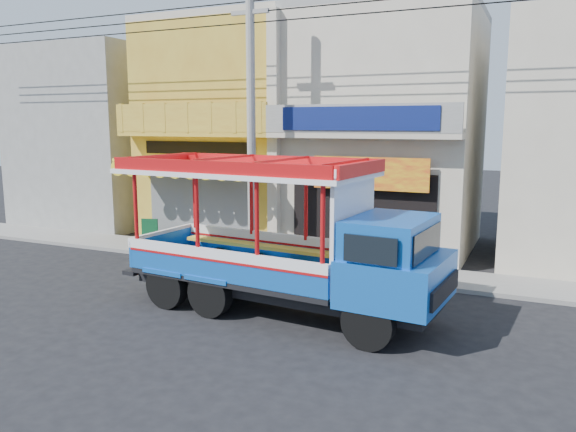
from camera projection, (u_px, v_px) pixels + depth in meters
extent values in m
plane|color=black|center=(227.00, 300.00, 14.17)|extent=(90.00, 90.00, 0.00)
cube|color=slate|center=(291.00, 262.00, 17.76)|extent=(30.00, 2.00, 0.12)
cube|color=#BD8E2A|center=(240.00, 134.00, 22.34)|extent=(6.00, 6.00, 8.00)
cube|color=#595B5E|center=(200.00, 208.00, 20.05)|extent=(4.20, 0.10, 2.60)
cube|color=yellow|center=(187.00, 164.00, 19.12)|extent=(5.20, 1.50, 0.31)
cube|color=#BD8E2A|center=(193.00, 134.00, 19.32)|extent=(6.00, 0.70, 0.18)
cube|color=#BD8E2A|center=(187.00, 118.00, 18.96)|extent=(6.00, 0.12, 0.95)
cube|color=black|center=(198.00, 148.00, 19.69)|extent=(4.50, 0.04, 0.45)
cube|color=#B9AE98|center=(239.00, 26.00, 21.67)|extent=(6.00, 6.00, 0.24)
cube|color=#B9AE98|center=(388.00, 135.00, 19.90)|extent=(6.00, 6.00, 8.00)
cube|color=black|center=(362.00, 217.00, 17.59)|extent=(4.60, 0.12, 2.80)
cube|color=yellow|center=(370.00, 174.00, 16.99)|extent=(3.60, 0.05, 1.00)
cube|color=#B9AE98|center=(360.00, 135.00, 16.88)|extent=(6.00, 0.70, 0.18)
cube|color=gray|center=(358.00, 118.00, 16.53)|extent=(6.00, 0.12, 0.85)
cube|color=navy|center=(357.00, 118.00, 16.46)|extent=(4.80, 0.06, 0.70)
cube|color=gray|center=(392.00, 14.00, 19.23)|extent=(6.00, 6.00, 0.24)
cube|color=#B9AE98|center=(274.00, 136.00, 18.29)|extent=(0.35, 0.30, 8.00)
cube|color=gray|center=(104.00, 137.00, 25.22)|extent=(6.00, 6.00, 7.60)
cylinder|color=gray|center=(251.00, 120.00, 16.81)|extent=(0.26, 0.26, 9.00)
cube|color=gray|center=(250.00, 12.00, 16.31)|extent=(1.20, 0.12, 0.12)
cylinder|color=black|center=(281.00, 20.00, 15.95)|extent=(28.00, 0.04, 0.04)
cylinder|color=black|center=(281.00, 9.00, 15.90)|extent=(28.00, 0.04, 0.04)
cylinder|color=black|center=(368.00, 323.00, 10.98)|extent=(1.10, 0.39, 1.07)
cylinder|color=black|center=(401.00, 296.00, 12.73)|extent=(1.10, 0.39, 1.07)
cylinder|color=black|center=(210.00, 294.00, 12.85)|extent=(1.10, 0.39, 1.07)
cylinder|color=black|center=(258.00, 274.00, 14.60)|extent=(1.10, 0.39, 1.07)
cylinder|color=black|center=(167.00, 286.00, 13.47)|extent=(1.10, 0.39, 1.07)
cylinder|color=black|center=(218.00, 267.00, 15.23)|extent=(1.10, 0.39, 1.07)
cube|color=black|center=(281.00, 286.00, 13.09)|extent=(7.34, 2.40, 0.30)
cube|color=blue|center=(397.00, 278.00, 11.64)|extent=(2.13, 2.52, 0.97)
cube|color=blue|center=(391.00, 237.00, 11.58)|extent=(1.69, 2.30, 0.81)
cube|color=black|center=(427.00, 243.00, 11.22)|extent=(0.23, 1.89, 0.59)
cube|color=black|center=(249.00, 273.00, 13.48)|extent=(5.50, 2.82, 0.13)
cube|color=blue|center=(221.00, 268.00, 12.44)|extent=(5.30, 0.55, 0.64)
cube|color=white|center=(220.00, 255.00, 12.39)|extent=(5.30, 0.56, 0.24)
cube|color=blue|center=(273.00, 248.00, 14.40)|extent=(5.30, 0.55, 0.64)
cube|color=white|center=(273.00, 237.00, 14.35)|extent=(5.30, 0.56, 0.24)
cylinder|color=red|center=(136.00, 207.00, 13.48)|extent=(0.10, 0.10, 1.72)
cylinder|color=red|center=(195.00, 197.00, 15.39)|extent=(0.10, 0.10, 1.72)
cube|color=white|center=(353.00, 234.00, 11.99)|extent=(0.28, 2.17, 2.42)
cube|color=white|center=(244.00, 172.00, 13.14)|extent=(6.17, 3.14, 0.11)
cube|color=red|center=(244.00, 164.00, 13.11)|extent=(5.94, 3.02, 0.28)
cube|color=black|center=(150.00, 243.00, 20.18)|extent=(0.56, 0.40, 0.09)
cube|color=#0C4421|center=(150.00, 230.00, 20.11)|extent=(0.59, 0.23, 0.83)
imported|color=#1B5F1B|center=(391.00, 256.00, 16.42)|extent=(1.07, 1.07, 0.90)
imported|color=#1B5F1B|center=(353.00, 258.00, 16.27)|extent=(0.61, 0.59, 0.87)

